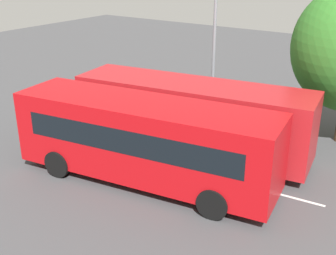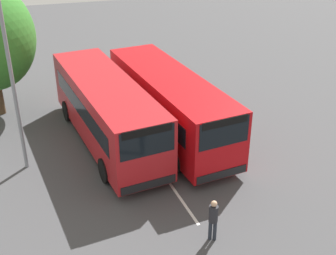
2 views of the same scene
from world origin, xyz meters
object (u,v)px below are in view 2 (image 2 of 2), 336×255
at_px(bus_center_left, 170,103).
at_px(street_lamp, 17,71).
at_px(bus_far_left, 107,109).
at_px(pedestrian, 213,217).

bearing_deg(bus_center_left, street_lamp, -89.98).
relative_size(bus_far_left, pedestrian, 6.22).
bearing_deg(street_lamp, bus_far_left, 10.35).
height_order(bus_center_left, street_lamp, street_lamp).
height_order(bus_far_left, street_lamp, street_lamp).
xyz_separation_m(bus_center_left, pedestrian, (7.81, -0.86, -0.79)).
bearing_deg(pedestrian, bus_far_left, 42.33).
xyz_separation_m(bus_far_left, bus_center_left, (0.16, 3.07, 0.00)).
bearing_deg(street_lamp, bus_center_left, 1.41).
distance_m(pedestrian, street_lamp, 9.67).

